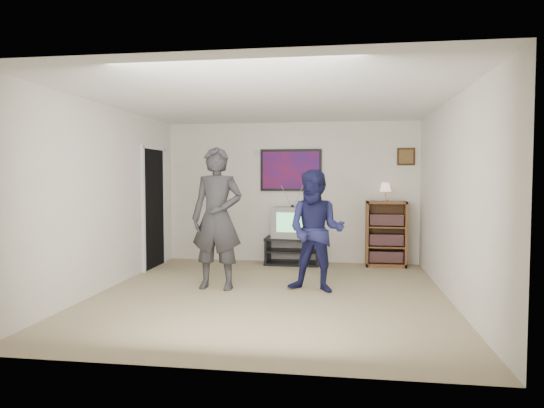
% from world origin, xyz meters
% --- Properties ---
extents(room_shell, '(4.51, 5.00, 2.51)m').
position_xyz_m(room_shell, '(0.00, 0.35, 1.25)').
color(room_shell, '#978560').
rests_on(room_shell, ground).
extents(media_stand, '(0.95, 0.54, 0.47)m').
position_xyz_m(media_stand, '(0.06, 2.23, 0.24)').
color(media_stand, black).
rests_on(media_stand, room_shell).
extents(crt_television, '(0.69, 0.61, 0.54)m').
position_xyz_m(crt_television, '(0.05, 2.23, 0.74)').
color(crt_television, gray).
rests_on(crt_television, media_stand).
extents(bookshelf, '(0.68, 0.39, 1.12)m').
position_xyz_m(bookshelf, '(1.66, 2.28, 0.56)').
color(bookshelf, '#542819').
rests_on(bookshelf, room_shell).
extents(table_lamp, '(0.20, 0.20, 0.31)m').
position_xyz_m(table_lamp, '(1.65, 2.31, 1.27)').
color(table_lamp, beige).
rests_on(table_lamp, bookshelf).
extents(person_tall, '(0.73, 0.50, 1.94)m').
position_xyz_m(person_tall, '(-0.77, 0.24, 0.97)').
color(person_tall, '#2B2B2D').
rests_on(person_tall, room_shell).
extents(person_short, '(0.90, 0.77, 1.63)m').
position_xyz_m(person_short, '(0.58, 0.26, 0.81)').
color(person_short, '#191B46').
rests_on(person_short, room_shell).
extents(controller_left, '(0.04, 0.12, 0.03)m').
position_xyz_m(controller_left, '(-0.80, 0.42, 1.25)').
color(controller_left, white).
rests_on(controller_left, person_tall).
extents(controller_right, '(0.08, 0.13, 0.04)m').
position_xyz_m(controller_right, '(0.63, 0.51, 1.09)').
color(controller_right, white).
rests_on(controller_right, person_short).
extents(poster, '(1.10, 0.03, 0.75)m').
position_xyz_m(poster, '(0.00, 2.48, 1.65)').
color(poster, black).
rests_on(poster, room_shell).
extents(air_vent, '(0.28, 0.02, 0.14)m').
position_xyz_m(air_vent, '(-0.55, 2.48, 1.95)').
color(air_vent, white).
rests_on(air_vent, room_shell).
extents(small_picture, '(0.30, 0.03, 0.30)m').
position_xyz_m(small_picture, '(2.00, 2.48, 1.88)').
color(small_picture, black).
rests_on(small_picture, room_shell).
extents(doorway, '(0.03, 0.85, 2.00)m').
position_xyz_m(doorway, '(-2.23, 1.60, 1.00)').
color(doorway, black).
rests_on(doorway, room_shell).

